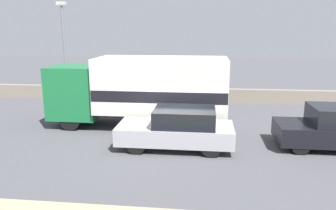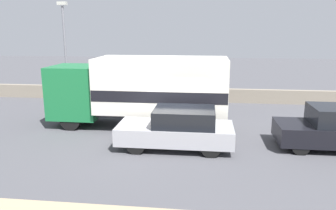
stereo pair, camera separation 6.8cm
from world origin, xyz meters
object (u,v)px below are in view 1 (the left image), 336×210
Objects in this scene: car_hatchback at (178,128)px; pedestrian at (74,95)px; box_truck at (144,89)px; street_lamp at (64,44)px; car_sedan_second at (331,128)px.

pedestrian is (-6.09, 4.94, 0.19)m from car_hatchback.
pedestrian is (-4.29, 2.30, -0.84)m from box_truck.
pedestrian is at bearing -39.02° from car_hatchback.
car_sedan_second is (13.51, -7.28, -2.77)m from street_lamp.
pedestrian is at bearing -28.23° from box_truck.
box_truck is 1.85× the size of car_hatchback.
car_sedan_second is at bearing -20.08° from pedestrian.
box_truck reaches higher than car_hatchback.
street_lamp is at bearing -28.33° from car_sedan_second.
street_lamp reaches higher than car_sedan_second.
car_hatchback is (1.80, -2.63, -1.02)m from box_truck.
street_lamp is at bearing -41.41° from box_truck.
car_hatchback is at bearing 124.36° from box_truck.
car_sedan_second is 12.61m from pedestrian.
car_hatchback is 2.36× the size of pedestrian.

